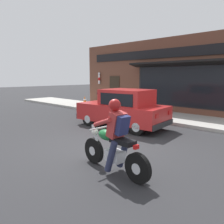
{
  "coord_description": "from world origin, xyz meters",
  "views": [
    {
      "loc": [
        -4.36,
        -4.45,
        2.08
      ],
      "look_at": [
        0.68,
        0.31,
        0.95
      ],
      "focal_mm": 35.0,
      "sensor_mm": 36.0,
      "label": 1
    }
  ],
  "objects_px": {
    "car_hatchback": "(123,109)",
    "trash_bin": "(119,101)",
    "traffic_cone": "(85,100)",
    "motorcycle_with_rider": "(114,142)"
  },
  "relations": [
    {
      "from": "traffic_cone",
      "to": "motorcycle_with_rider",
      "type": "bearing_deg",
      "value": -126.3
    },
    {
      "from": "trash_bin",
      "to": "traffic_cone",
      "type": "relative_size",
      "value": 1.63
    },
    {
      "from": "motorcycle_with_rider",
      "to": "car_hatchback",
      "type": "xyz_separation_m",
      "value": [
        3.43,
        2.68,
        0.09
      ]
    },
    {
      "from": "car_hatchback",
      "to": "traffic_cone",
      "type": "xyz_separation_m",
      "value": [
        3.04,
        6.14,
        -0.33
      ]
    },
    {
      "from": "trash_bin",
      "to": "traffic_cone",
      "type": "bearing_deg",
      "value": 86.63
    },
    {
      "from": "motorcycle_with_rider",
      "to": "trash_bin",
      "type": "bearing_deg",
      "value": 40.8
    },
    {
      "from": "car_hatchback",
      "to": "trash_bin",
      "type": "distance_m",
      "value": 3.95
    },
    {
      "from": "car_hatchback",
      "to": "trash_bin",
      "type": "bearing_deg",
      "value": 43.95
    },
    {
      "from": "motorcycle_with_rider",
      "to": "trash_bin",
      "type": "height_order",
      "value": "motorcycle_with_rider"
    },
    {
      "from": "trash_bin",
      "to": "car_hatchback",
      "type": "bearing_deg",
      "value": -136.05
    }
  ]
}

